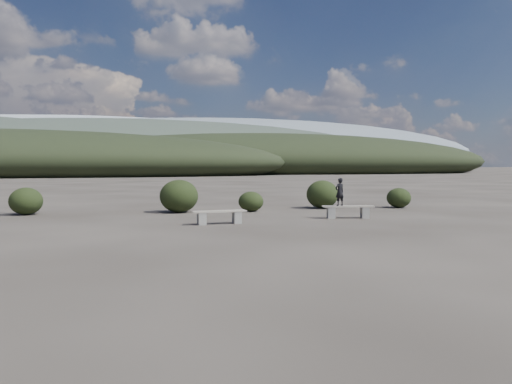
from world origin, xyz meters
name	(u,v)px	position (x,y,z in m)	size (l,w,h in m)	color
ground	(302,242)	(0.00, 0.00, 0.00)	(1200.00, 1200.00, 0.00)	#2B2621
bench_left	(219,216)	(-1.24, 4.44, 0.27)	(1.82, 0.46, 0.45)	gray
bench_right	(348,211)	(3.66, 4.97, 0.28)	(1.91, 0.81, 0.47)	gray
seated_person	(340,192)	(3.36, 5.04, 0.98)	(0.37, 0.24, 1.02)	black
shrub_b	(179,196)	(-2.05, 8.96, 0.68)	(1.59, 1.59, 1.36)	black
shrub_c	(251,202)	(0.92, 8.58, 0.42)	(1.06, 1.06, 0.85)	black
shrub_d	(322,194)	(4.48, 9.30, 0.64)	(1.45, 1.45, 1.27)	black
shrub_e	(399,198)	(7.98, 8.61, 0.46)	(1.10, 1.10, 0.92)	black
shrub_f	(26,201)	(-7.99, 9.57, 0.54)	(1.28, 1.28, 1.08)	black
mountain_ridges	(114,153)	(-7.48, 339.06, 10.84)	(500.00, 400.00, 56.00)	black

